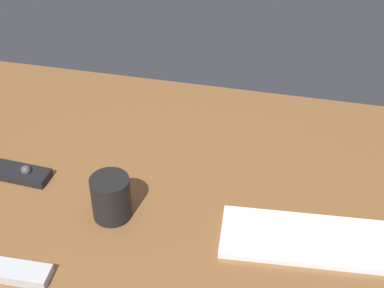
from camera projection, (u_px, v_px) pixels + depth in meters
The scene contains 5 objects.
desk at pixel (150, 189), 129.63cm from camera, with size 140.00×84.00×2.00cm, color brown.
keyboard at pixel (331, 242), 115.11cm from camera, with size 42.32×13.19×1.24cm, color white.
media_remote at pixel (15, 172), 130.80cm from camera, with size 16.45×6.11×3.42cm.
tv_remote at pixel (5, 270), 109.07cm from camera, with size 17.16×4.68×1.94cm, color #B7B7BC.
coffee_mug at pixel (111, 197), 119.05cm from camera, with size 7.88×7.88×9.36cm, color black.
Camera 1 is at (29.86, -92.44, 87.85)cm, focal length 56.20 mm.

